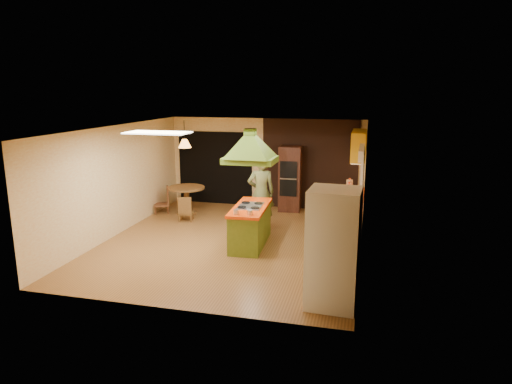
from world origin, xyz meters
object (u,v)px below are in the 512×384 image
(man, at_px, (261,193))
(refrigerator, at_px, (333,248))
(wall_oven, at_px, (290,179))
(canister_large, at_px, (349,184))
(kitchen_island, at_px, (250,225))
(dining_table, at_px, (187,195))

(man, xyz_separation_m, refrigerator, (1.99, -3.63, 0.04))
(wall_oven, relative_size, canister_large, 7.91)
(man, bearing_deg, refrigerator, 97.73)
(man, relative_size, wall_oven, 0.99)
(wall_oven, bearing_deg, canister_large, -36.24)
(kitchen_island, distance_m, dining_table, 3.06)
(wall_oven, bearing_deg, kitchen_island, -99.17)
(man, relative_size, canister_large, 7.84)
(dining_table, bearing_deg, wall_oven, 21.02)
(kitchen_island, height_order, refrigerator, refrigerator)
(kitchen_island, distance_m, refrigerator, 3.15)
(kitchen_island, bearing_deg, canister_large, 41.35)
(man, distance_m, refrigerator, 4.14)
(kitchen_island, relative_size, refrigerator, 0.93)
(kitchen_island, distance_m, man, 1.28)
(dining_table, distance_m, canister_large, 4.31)
(wall_oven, xyz_separation_m, canister_large, (1.64, -1.08, 0.14))
(man, bearing_deg, dining_table, -40.93)
(kitchen_island, xyz_separation_m, dining_table, (-2.30, 2.01, 0.08))
(refrigerator, bearing_deg, man, 121.96)
(man, distance_m, dining_table, 2.42)
(kitchen_island, height_order, man, man)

